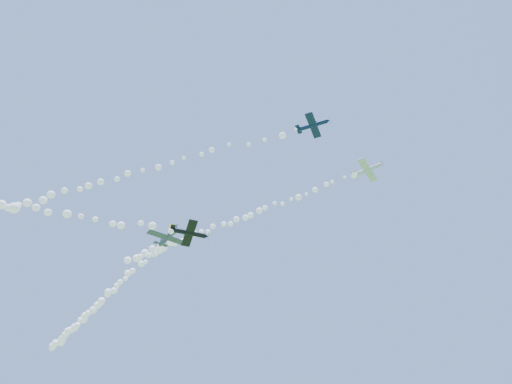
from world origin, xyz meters
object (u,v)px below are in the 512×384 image
Objects in this scene: plane_white at (367,170)px; plane_navy at (313,125)px; plane_grey at (168,237)px; plane_black at (189,233)px.

plane_navy is at bearing -97.36° from plane_white.
plane_navy reaches higher than plane_grey.
plane_white is at bearing -8.75° from plane_black.
plane_black is (-23.48, -23.40, -17.42)m from plane_white.
plane_black is at bearing -137.62° from plane_white.
plane_grey is 1.28× the size of plane_black.
plane_white is at bearing 45.04° from plane_grey.
plane_grey is at bearing -156.04° from plane_white.
plane_grey is 14.54m from plane_black.
plane_navy is at bearing -41.75° from plane_black.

